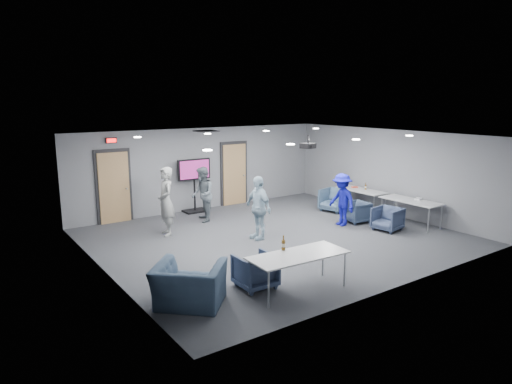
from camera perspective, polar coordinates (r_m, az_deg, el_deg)
floor at (r=12.26m, az=2.44°, el=-5.65°), size 9.00×9.00×0.00m
ceiling at (r=11.75m, az=2.55°, el=7.03°), size 9.00×9.00×0.00m
wall_back at (r=15.26m, az=-6.68°, el=2.90°), size 9.00×0.02×2.70m
wall_front at (r=9.17m, az=17.88°, el=-3.38°), size 9.00×0.02×2.70m
wall_left at (r=9.93m, az=-18.64°, el=-2.31°), size 0.02×8.00×2.70m
wall_right at (r=15.06m, az=16.24°, el=2.40°), size 0.02×8.00×2.70m
door_left at (r=14.11m, az=-17.33°, el=0.58°), size 1.06×0.17×2.24m
door_right at (r=15.86m, az=-2.76°, el=2.26°), size 1.06×0.17×2.24m
exit_sign at (r=13.91m, az=-17.65°, el=6.17°), size 0.32×0.08×0.16m
hvac_diffuser at (r=13.83m, az=-6.26°, el=7.59°), size 0.60×0.60×0.03m
downlights at (r=11.75m, az=2.55°, el=6.95°), size 6.18×3.78×0.02m
person_a at (r=12.47m, az=-11.18°, el=-1.16°), size 0.56×0.74×1.86m
person_b at (r=13.71m, az=-6.72°, el=-0.30°), size 0.87×0.97×1.65m
person_c at (r=11.91m, az=0.28°, el=-1.98°), size 0.42×0.99×1.68m
person_d at (r=13.43m, az=10.68°, el=-0.95°), size 0.67×1.04×1.53m
chair_right_a at (r=15.19m, az=9.76°, el=-0.99°), size 0.98×0.96×0.74m
chair_right_b at (r=13.95m, az=12.43°, el=-2.46°), size 0.76×0.74×0.62m
chair_right_c at (r=13.31m, az=16.10°, el=-3.25°), size 0.82×0.80×0.66m
chair_front_a at (r=9.02m, az=-0.10°, el=-9.83°), size 0.73×0.75×0.67m
chair_front_b at (r=8.33m, az=-8.34°, el=-11.45°), size 1.57×1.57×0.77m
table_right_a at (r=15.20m, az=13.05°, el=0.09°), size 0.71×1.70×0.73m
table_right_b at (r=14.04m, az=18.80°, el=-1.17°), size 0.75×1.79×0.73m
table_front_left at (r=8.79m, az=5.31°, el=-8.01°), size 1.99×0.91×0.73m
bottle_front at (r=8.95m, az=3.45°, el=-6.60°), size 0.08×0.08×0.30m
bottle_right at (r=15.26m, az=13.54°, el=0.62°), size 0.06×0.06×0.23m
snack_box at (r=15.51m, az=12.23°, el=0.61°), size 0.22×0.18×0.04m
wrapper at (r=14.15m, az=19.62°, el=-0.83°), size 0.26×0.21×0.05m
tv_stand at (r=14.89m, az=-7.70°, el=1.24°), size 1.13×0.54×1.74m
projector at (r=12.30m, az=6.52°, el=5.78°), size 0.38×0.36×0.36m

